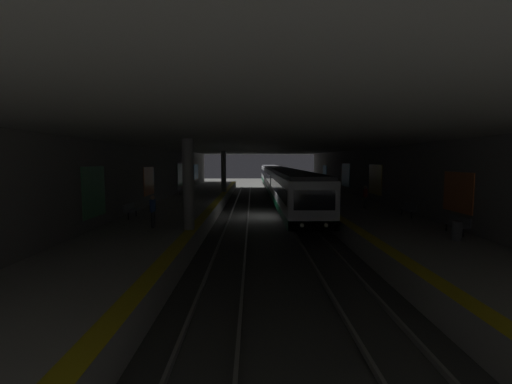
# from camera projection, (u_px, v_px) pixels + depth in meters

# --- Properties ---
(ground_plane) EXTENTS (120.00, 120.00, 0.00)m
(ground_plane) POSITION_uv_depth(u_px,v_px,m) (266.00, 216.00, 28.06)
(ground_plane) COLOR #42423F
(track_left) EXTENTS (60.00, 1.53, 0.16)m
(track_left) POSITION_uv_depth(u_px,v_px,m) (293.00, 215.00, 28.08)
(track_left) COLOR gray
(track_left) RESTS_ON ground
(track_right) EXTENTS (60.00, 1.53, 0.16)m
(track_right) POSITION_uv_depth(u_px,v_px,m) (239.00, 215.00, 28.03)
(track_right) COLOR gray
(track_right) RESTS_ON ground
(platform_left) EXTENTS (60.00, 5.30, 1.06)m
(platform_left) POSITION_uv_depth(u_px,v_px,m) (346.00, 210.00, 28.08)
(platform_left) COLOR #A8A59E
(platform_left) RESTS_ON ground
(platform_right) EXTENTS (60.00, 5.30, 1.06)m
(platform_right) POSITION_uv_depth(u_px,v_px,m) (186.00, 210.00, 27.95)
(platform_right) COLOR #A8A59E
(platform_right) RESTS_ON ground
(wall_left) EXTENTS (60.00, 0.56, 5.60)m
(wall_left) POSITION_uv_depth(u_px,v_px,m) (383.00, 182.00, 27.95)
(wall_left) COLOR slate
(wall_left) RESTS_ON ground
(wall_right) EXTENTS (60.00, 0.56, 5.60)m
(wall_right) POSITION_uv_depth(u_px,v_px,m) (149.00, 182.00, 27.77)
(wall_right) COLOR slate
(wall_right) RESTS_ON ground
(ceiling_slab) EXTENTS (60.00, 19.40, 0.40)m
(ceiling_slab) POSITION_uv_depth(u_px,v_px,m) (266.00, 145.00, 27.54)
(ceiling_slab) COLOR #ADAAA3
(ceiling_slab) RESTS_ON wall_left
(pillar_near) EXTENTS (0.56, 0.56, 4.55)m
(pillar_near) POSITION_uv_depth(u_px,v_px,m) (188.00, 185.00, 17.27)
(pillar_near) COLOR gray
(pillar_near) RESTS_ON platform_right
(pillar_far) EXTENTS (0.56, 0.56, 4.55)m
(pillar_far) POSITION_uv_depth(u_px,v_px,m) (224.00, 171.00, 38.44)
(pillar_far) COLOR gray
(pillar_far) RESTS_ON platform_right
(metro_train) EXTENTS (54.17, 2.83, 3.49)m
(metro_train) POSITION_uv_depth(u_px,v_px,m) (278.00, 180.00, 45.45)
(metro_train) COLOR silver
(metro_train) RESTS_ON track_left
(bench_left_near) EXTENTS (1.70, 0.47, 0.86)m
(bench_left_near) POSITION_uv_depth(u_px,v_px,m) (457.00, 223.00, 16.29)
(bench_left_near) COLOR #262628
(bench_left_near) RESTS_ON platform_left
(bench_left_mid) EXTENTS (1.70, 0.47, 0.86)m
(bench_left_mid) POSITION_uv_depth(u_px,v_px,m) (408.00, 208.00, 21.37)
(bench_left_mid) COLOR #262628
(bench_left_mid) RESTS_ON platform_left
(bench_right_near) EXTENTS (1.70, 0.47, 0.86)m
(bench_right_near) POSITION_uv_depth(u_px,v_px,m) (131.00, 209.00, 20.95)
(bench_right_near) COLOR #262628
(bench_right_near) RESTS_ON platform_right
(bench_right_mid) EXTENTS (1.70, 0.47, 0.86)m
(bench_right_mid) POSITION_uv_depth(u_px,v_px,m) (180.00, 189.00, 35.34)
(bench_right_mid) COLOR #262628
(bench_right_mid) RESTS_ON platform_right
(bench_right_far) EXTENTS (1.70, 0.47, 0.86)m
(bench_right_far) POSITION_uv_depth(u_px,v_px,m) (191.00, 185.00, 41.48)
(bench_right_far) COLOR #262628
(bench_right_far) RESTS_ON platform_right
(person_waiting_near) EXTENTS (0.60, 0.23, 1.66)m
(person_waiting_near) POSITION_uv_depth(u_px,v_px,m) (365.00, 196.00, 25.21)
(person_waiting_near) COLOR #373737
(person_waiting_near) RESTS_ON platform_left
(person_walking_mid) EXTENTS (0.60, 0.23, 1.68)m
(person_walking_mid) POSITION_uv_depth(u_px,v_px,m) (153.00, 210.00, 17.91)
(person_walking_mid) COLOR #333333
(person_walking_mid) RESTS_ON platform_right
(trash_bin) EXTENTS (0.44, 0.44, 0.85)m
(trash_bin) POSITION_uv_depth(u_px,v_px,m) (457.00, 231.00, 15.05)
(trash_bin) COLOR #595B5E
(trash_bin) RESTS_ON platform_left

